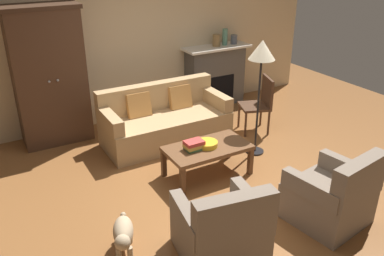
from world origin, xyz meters
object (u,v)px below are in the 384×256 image
at_px(dog, 123,233).
at_px(book_stack, 194,145).
at_px(armchair_near_right, 332,197).
at_px(armchair_near_left, 221,232).
at_px(mantel_vase_bronze, 216,40).
at_px(mantel_vase_jade, 225,37).
at_px(coffee_table, 207,150).
at_px(couch, 165,122).
at_px(fruit_bowl, 207,144).
at_px(fireplace, 215,75).
at_px(side_chair_wooden, 260,101).
at_px(armoire, 49,76).
at_px(floor_lamp, 262,57).
at_px(mantel_vase_slate, 234,39).

bearing_deg(dog, book_stack, 34.22).
bearing_deg(armchair_near_right, armchair_near_left, 175.31).
xyz_separation_m(mantel_vase_bronze, mantel_vase_jade, (0.18, 0.00, 0.04)).
distance_m(coffee_table, mantel_vase_bronze, 2.72).
bearing_deg(armchair_near_left, couch, 75.59).
relative_size(mantel_vase_bronze, dog, 0.38).
relative_size(book_stack, armchair_near_left, 0.29).
relative_size(fruit_bowl, dog, 0.51).
distance_m(fireplace, side_chair_wooden, 1.37).
bearing_deg(armchair_near_left, dog, 146.92).
xyz_separation_m(armchair_near_right, dog, (-2.16, 0.63, -0.07)).
distance_m(fireplace, mantel_vase_jade, 0.72).
height_order(book_stack, dog, book_stack).
bearing_deg(armoire, coffee_table, -54.41).
xyz_separation_m(floor_lamp, dog, (-2.45, -1.07, -1.19)).
bearing_deg(armchair_near_left, fireplace, 58.34).
distance_m(fireplace, mantel_vase_bronze, 0.66).
xyz_separation_m(couch, coffee_table, (0.03, -1.20, 0.05)).
height_order(coffee_table, floor_lamp, floor_lamp).
height_order(couch, mantel_vase_bronze, mantel_vase_bronze).
relative_size(fireplace, armchair_near_right, 1.43).
xyz_separation_m(fireplace, couch, (-1.51, -0.93, -0.25)).
relative_size(mantel_vase_bronze, armchair_near_right, 0.24).
xyz_separation_m(couch, dog, (-1.47, -2.08, -0.07)).
relative_size(armoire, couch, 1.07).
xyz_separation_m(mantel_vase_jade, mantel_vase_slate, (0.20, 0.00, -0.06)).
height_order(fireplace, mantel_vase_jade, mantel_vase_jade).
distance_m(book_stack, floor_lamp, 1.49).
distance_m(armchair_near_left, dog, 0.96).
height_order(mantel_vase_slate, dog, mantel_vase_slate).
bearing_deg(side_chair_wooden, armchair_near_right, -109.39).
relative_size(armchair_near_right, side_chair_wooden, 0.98).
distance_m(fruit_bowl, dog, 1.75).
bearing_deg(armchair_near_left, mantel_vase_slate, 53.95).
height_order(armchair_near_right, floor_lamp, floor_lamp).
distance_m(fruit_bowl, armchair_near_right, 1.66).
bearing_deg(mantel_vase_bronze, fruit_bowl, -125.03).
height_order(armoire, floor_lamp, armoire).
height_order(couch, mantel_vase_jade, mantel_vase_jade).
bearing_deg(armchair_near_right, mantel_vase_jade, 74.55).
xyz_separation_m(armoire, armchair_near_left, (0.77, -3.45, -0.71)).
bearing_deg(dog, armoire, 89.46).
relative_size(armchair_near_left, side_chair_wooden, 0.98).
distance_m(mantel_vase_bronze, dog, 4.33).
distance_m(fireplace, armchair_near_left, 4.16).
distance_m(fireplace, mantel_vase_slate, 0.74).
height_order(armchair_near_left, dog, armchair_near_left).
height_order(armoire, book_stack, armoire).
distance_m(mantel_vase_bronze, armchair_near_right, 3.83).
distance_m(fruit_bowl, mantel_vase_jade, 2.80).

